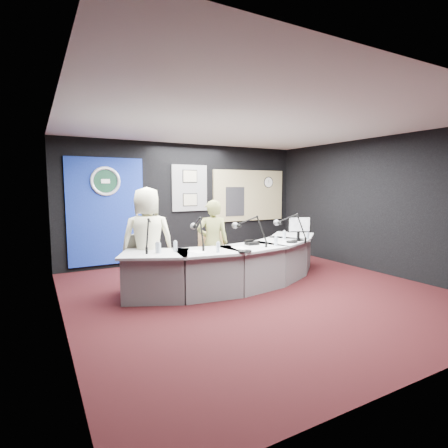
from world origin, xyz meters
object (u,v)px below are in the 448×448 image
armchair_left (148,261)px  person_man (148,240)px  broadcast_desk (238,264)px  armchair_right (213,262)px  person_woman (213,243)px

armchair_left → person_man: size_ratio=0.59×
broadcast_desk → person_man: 1.68m
armchair_right → person_woman: (0.00, 0.00, 0.34)m
broadcast_desk → armchair_right: (-0.42, 0.18, 0.06)m
person_man → broadcast_desk: bearing=177.9°
broadcast_desk → armchair_left: armchair_left is taller
broadcast_desk → armchair_right: 0.46m
person_man → person_woman: person_man is taller
broadcast_desk → person_man: (-1.56, 0.34, 0.52)m
broadcast_desk → person_man: bearing=167.6°
armchair_right → person_man: 1.24m
armchair_right → person_man: bearing=-169.7°
armchair_right → person_woman: size_ratio=0.56×
broadcast_desk → armchair_right: size_ratio=5.16×
armchair_right → person_woman: 0.34m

